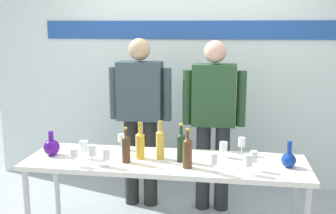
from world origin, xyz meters
name	(u,v)px	position (x,y,z in m)	size (l,w,h in m)	color
back_wall	(185,53)	(0.00, 1.40, 1.50)	(4.54, 0.11, 3.00)	white
display_table	(165,167)	(0.00, 0.00, 0.67)	(2.30, 0.67, 0.72)	white
decanter_blue_left	(52,147)	(-0.98, -0.02, 0.80)	(0.14, 0.14, 0.21)	#4B1189
decanter_blue_right	(289,159)	(0.98, -0.02, 0.79)	(0.11, 0.11, 0.21)	navy
presenter_left	(140,111)	(-0.36, 0.69, 0.97)	(0.62, 0.22, 1.69)	black
presenter_right	(214,115)	(0.36, 0.69, 0.96)	(0.60, 0.22, 1.67)	#282A31
wine_bottle_0	(126,148)	(-0.30, -0.10, 0.84)	(0.07, 0.07, 0.29)	#47311B
wine_bottle_1	(140,144)	(-0.21, 0.01, 0.85)	(0.08, 0.08, 0.31)	gold
wine_bottle_2	(160,143)	(-0.05, 0.03, 0.86)	(0.07, 0.07, 0.32)	gold
wine_bottle_3	(187,152)	(0.20, -0.15, 0.85)	(0.07, 0.07, 0.32)	#54331D
wine_bottle_4	(181,146)	(0.13, -0.01, 0.85)	(0.07, 0.07, 0.32)	#20381E
wine_glass_left_0	(92,151)	(-0.55, -0.19, 0.83)	(0.07, 0.07, 0.16)	white
wine_glass_left_1	(121,138)	(-0.44, 0.24, 0.82)	(0.06, 0.06, 0.14)	white
wine_glass_left_2	(74,153)	(-0.68, -0.24, 0.82)	(0.07, 0.07, 0.14)	white
wine_glass_left_3	(106,155)	(-0.43, -0.23, 0.82)	(0.06, 0.06, 0.14)	white
wine_glass_left_4	(84,146)	(-0.67, -0.05, 0.82)	(0.07, 0.07, 0.15)	white
wine_glass_right_0	(214,159)	(0.41, -0.26, 0.84)	(0.06, 0.06, 0.16)	white
wine_glass_right_1	(224,147)	(0.47, 0.15, 0.81)	(0.07, 0.07, 0.13)	white
wine_glass_right_2	(248,161)	(0.66, -0.23, 0.83)	(0.06, 0.06, 0.15)	white
wine_glass_right_3	(254,157)	(0.70, -0.14, 0.83)	(0.06, 0.06, 0.15)	white
wine_glass_right_4	(242,142)	(0.62, 0.24, 0.83)	(0.06, 0.06, 0.15)	white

